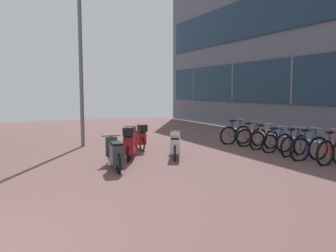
% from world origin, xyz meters
% --- Properties ---
extents(ground, '(21.00, 40.00, 0.13)m').
position_xyz_m(ground, '(1.43, 0.00, -0.02)').
color(ground, '#202328').
extents(bicycle_rack_00, '(1.39, 0.48, 1.03)m').
position_xyz_m(bicycle_rack_00, '(8.90, 1.58, 0.36)').
color(bicycle_rack_00, black).
rests_on(bicycle_rack_00, ground).
extents(bicycle_rack_01, '(1.40, 0.48, 1.02)m').
position_xyz_m(bicycle_rack_01, '(8.76, 2.28, 0.36)').
color(bicycle_rack_01, black).
rests_on(bicycle_rack_01, ground).
extents(bicycle_rack_02, '(1.33, 0.48, 0.96)m').
position_xyz_m(bicycle_rack_02, '(8.89, 2.98, 0.34)').
color(bicycle_rack_02, black).
rests_on(bicycle_rack_02, ground).
extents(bicycle_rack_03, '(1.25, 0.48, 0.92)m').
position_xyz_m(bicycle_rack_03, '(8.84, 3.68, 0.32)').
color(bicycle_rack_03, black).
rests_on(bicycle_rack_03, ground).
extents(bicycle_rack_04, '(1.34, 0.48, 0.95)m').
position_xyz_m(bicycle_rack_04, '(8.91, 4.37, 0.34)').
color(bicycle_rack_04, black).
rests_on(bicycle_rack_04, ground).
extents(bicycle_rack_05, '(1.33, 0.48, 0.97)m').
position_xyz_m(bicycle_rack_05, '(8.95, 5.07, 0.34)').
color(bicycle_rack_05, black).
rests_on(bicycle_rack_05, ground).
extents(bicycle_rack_06, '(1.41, 0.48, 1.02)m').
position_xyz_m(bicycle_rack_06, '(8.74, 5.77, 0.36)').
color(bicycle_rack_06, black).
rests_on(bicycle_rack_06, ground).
extents(scooter_near, '(1.01, 1.67, 1.03)m').
position_xyz_m(scooter_near, '(4.05, 4.82, 0.46)').
color(scooter_near, black).
rests_on(scooter_near, ground).
extents(scooter_mid, '(0.52, 1.72, 0.93)m').
position_xyz_m(scooter_mid, '(4.92, 6.37, 0.42)').
color(scooter_mid, black).
rests_on(scooter_mid, ground).
extents(scooter_far, '(0.58, 1.78, 0.84)m').
position_xyz_m(scooter_far, '(3.25, 3.67, 0.41)').
color(scooter_far, black).
rests_on(scooter_far, ground).
extents(scooter_extra, '(0.97, 1.62, 0.78)m').
position_xyz_m(scooter_extra, '(5.36, 4.38, 0.38)').
color(scooter_extra, black).
rests_on(scooter_extra, ground).
extents(lamp_post, '(0.20, 0.52, 6.11)m').
position_xyz_m(lamp_post, '(3.27, 7.83, 3.38)').
color(lamp_post, slate).
rests_on(lamp_post, ground).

